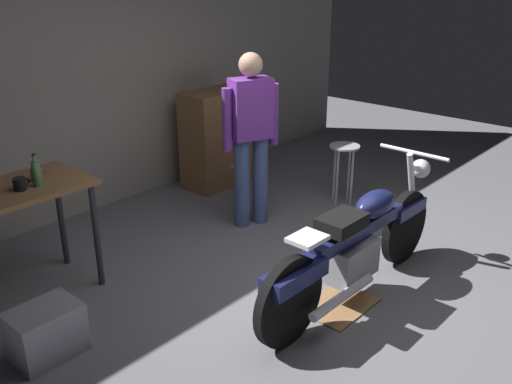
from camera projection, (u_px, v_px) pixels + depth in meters
The scene contains 11 objects.
ground_plane at pixel (320, 292), 4.42m from camera, with size 12.00×12.00×0.00m, color slate.
back_wall at pixel (95, 56), 5.57m from camera, with size 8.00×0.12×3.10m, color gray.
motorcycle at pixel (357, 244), 4.20m from camera, with size 2.19×0.60×1.00m.
person_standing at pixel (251, 133), 5.27m from camera, with size 0.53×0.35×1.67m.
shop_stool at pixel (344, 158), 5.93m from camera, with size 0.32×0.32×0.64m.
wooden_dresser at pixel (217, 138), 6.44m from camera, with size 0.80×0.47×1.10m.
drip_tray at pixel (339, 305), 4.24m from camera, with size 0.56×0.40×0.01m, color olive.
storage_bin at pixel (46, 331), 3.66m from camera, with size 0.44×0.32×0.34m, color gray.
mug_brown_stoneware at pixel (37, 174), 4.16m from camera, with size 0.12×0.09×0.10m.
mug_black_matte at pixel (20, 184), 3.98m from camera, with size 0.12×0.09×0.09m.
bottle at pixel (36, 173), 4.04m from camera, with size 0.06×0.06×0.24m.
Camera 1 is at (-3.18, -2.15, 2.37)m, focal length 39.49 mm.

